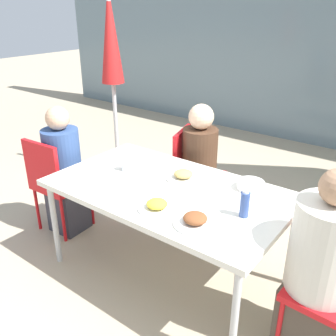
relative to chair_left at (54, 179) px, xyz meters
The scene contains 16 objects.
ground_plane 1.25m from the chair_left, ahead, with size 24.00×24.00×0.00m, color tan.
building_facade 4.04m from the chair_left, 73.19° to the left, with size 10.00×0.20×3.00m.
dining_table 1.15m from the chair_left, ahead, with size 1.67×0.97×0.73m.
chair_left is the anchor object (origin of this frame).
person_left 0.10m from the chair_left, 60.95° to the left, with size 0.31×0.31×1.15m.
chair_right 2.28m from the chair_left, ahead, with size 0.42×0.42×0.88m.
person_right 2.22m from the chair_left, ahead, with size 0.37×0.37×1.18m.
chair_far 1.23m from the chair_left, 47.21° to the left, with size 0.49×0.49×0.88m.
person_far 1.27m from the chair_left, 43.41° to the left, with size 0.34×0.34×1.14m.
closed_umbrella 1.53m from the chair_left, 108.47° to the left, with size 0.36×0.36×2.10m.
plate_0 1.29m from the chair_left, ahead, with size 0.24×0.24×0.07m.
plate_1 1.21m from the chair_left, 15.50° to the left, with size 0.25×0.25×0.07m.
plate_2 1.57m from the chair_left, ahead, with size 0.26×0.26×0.07m.
bottle 1.76m from the chair_left, ahead, with size 0.06×0.06×0.18m.
drinking_cup 0.77m from the chair_left, 14.08° to the left, with size 0.07×0.07×0.10m.
salad_bowl 1.68m from the chair_left, 16.38° to the left, with size 0.19×0.19×0.06m.
Camera 1 is at (1.41, -1.86, 1.92)m, focal length 40.00 mm.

